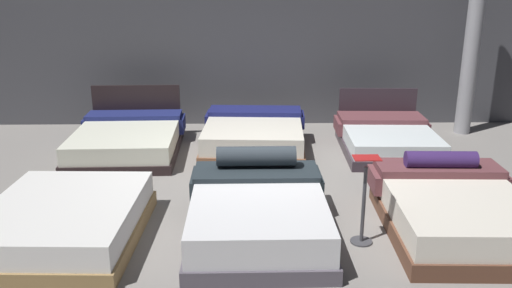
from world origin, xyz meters
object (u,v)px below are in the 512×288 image
(price_sign, at_px, (363,211))
(bed_3, at_px, (128,139))
(bed_0, at_px, (64,222))
(support_pillar, at_px, (473,38))
(bed_1, at_px, (258,212))
(bed_4, at_px, (254,137))
(bed_5, at_px, (387,138))
(bed_2, at_px, (455,210))

(price_sign, bearing_deg, bed_3, 135.27)
(bed_0, xyz_separation_m, support_pillar, (6.03, 4.12, 1.53))
(bed_3, bearing_deg, bed_1, -56.42)
(bed_1, height_order, support_pillar, support_pillar)
(bed_1, xyz_separation_m, bed_3, (-2.08, 2.96, -0.04))
(bed_0, bearing_deg, bed_4, 57.22)
(bed_0, relative_size, price_sign, 2.09)
(bed_0, xyz_separation_m, bed_1, (2.12, 0.10, 0.05))
(bed_1, bearing_deg, bed_5, 52.90)
(bed_1, relative_size, support_pillar, 0.59)
(bed_4, xyz_separation_m, support_pillar, (3.91, 1.05, 1.49))
(price_sign, xyz_separation_m, support_pillar, (2.78, 4.23, 1.37))
(bed_0, xyz_separation_m, bed_4, (2.12, 3.06, 0.04))
(bed_5, bearing_deg, bed_2, -87.86)
(bed_1, bearing_deg, support_pillar, 45.39)
(bed_1, relative_size, price_sign, 2.11)
(bed_1, xyz_separation_m, bed_4, (-0.00, 2.96, -0.01))
(price_sign, bearing_deg, bed_5, 71.13)
(bed_1, bearing_deg, bed_4, 89.67)
(bed_3, bearing_deg, price_sign, -46.20)
(bed_5, relative_size, support_pillar, 0.57)
(bed_5, bearing_deg, bed_4, -177.68)
(bed_2, relative_size, bed_3, 0.97)
(bed_2, bearing_deg, price_sign, -165.50)
(bed_4, relative_size, support_pillar, 0.58)
(bed_1, height_order, price_sign, price_sign)
(bed_3, bearing_deg, bed_4, -1.53)
(bed_0, distance_m, bed_5, 5.32)
(bed_4, xyz_separation_m, price_sign, (1.13, -3.18, 0.12))
(bed_3, height_order, price_sign, price_sign)
(bed_0, height_order, price_sign, price_sign)
(bed_0, bearing_deg, bed_1, 4.56)
(bed_2, distance_m, support_pillar, 4.58)
(price_sign, bearing_deg, bed_4, 109.61)
(bed_4, height_order, support_pillar, support_pillar)
(bed_1, distance_m, bed_4, 2.96)
(support_pillar, bearing_deg, bed_5, -148.34)
(bed_0, distance_m, support_pillar, 7.46)
(bed_2, bearing_deg, bed_0, -176.39)
(bed_0, height_order, bed_3, bed_3)
(bed_0, bearing_deg, bed_3, 91.13)
(bed_1, xyz_separation_m, bed_2, (2.23, 0.03, -0.01))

